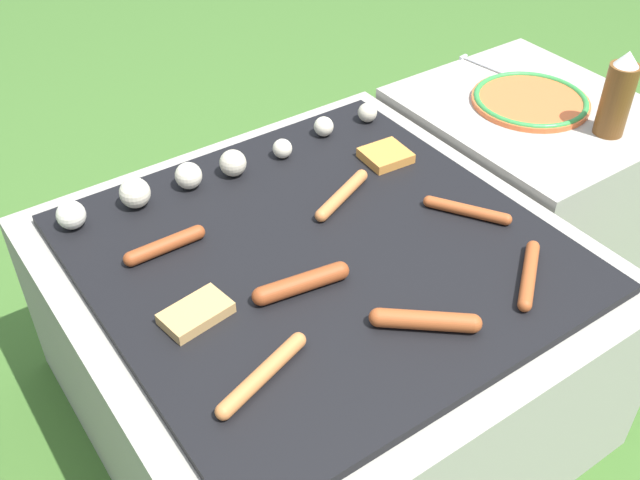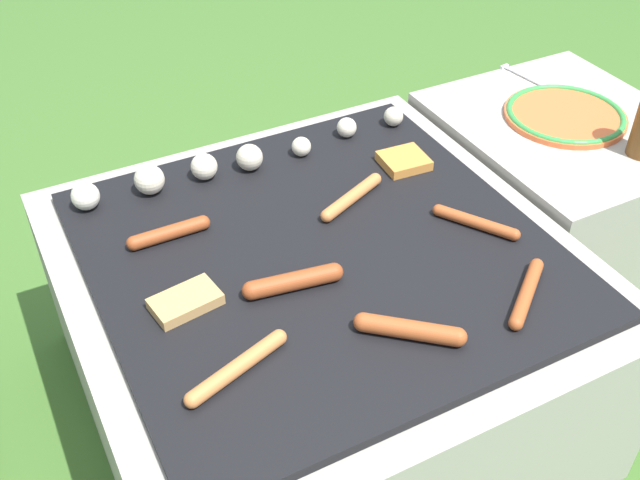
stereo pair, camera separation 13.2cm
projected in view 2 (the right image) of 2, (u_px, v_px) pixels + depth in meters
ground_plane at (320, 400)px, 1.60m from camera, size 14.00×14.00×0.00m
grill at (320, 332)px, 1.47m from camera, size 0.89×0.89×0.42m
side_ledge at (552, 198)px, 1.81m from camera, size 0.50×0.56×0.42m
sausage_front_left at (352, 197)px, 1.43m from camera, size 0.17×0.09×0.02m
sausage_back_center at (527, 293)px, 1.23m from camera, size 0.14×0.12×0.02m
sausage_front_center at (293, 281)px, 1.24m from camera, size 0.17×0.05×0.03m
sausage_front_right at (169, 233)px, 1.35m from camera, size 0.16×0.03×0.03m
sausage_back_right at (476, 222)px, 1.37m from camera, size 0.10×0.15×0.02m
sausage_mid_left at (237, 367)px, 1.10m from camera, size 0.18×0.08×0.03m
sausage_mid_right at (410, 330)px, 1.16m from camera, size 0.14×0.13×0.03m
bread_slice_right at (404, 161)px, 1.54m from camera, size 0.10×0.09×0.02m
bread_slice_center at (186, 302)px, 1.21m from camera, size 0.12×0.08×0.02m
mushroom_row at (221, 162)px, 1.50m from camera, size 0.73×0.07×0.06m
plate_colorful at (565, 115)px, 1.68m from camera, size 0.27×0.27×0.02m
fork_utensil at (526, 77)px, 1.83m from camera, size 0.04×0.17×0.01m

